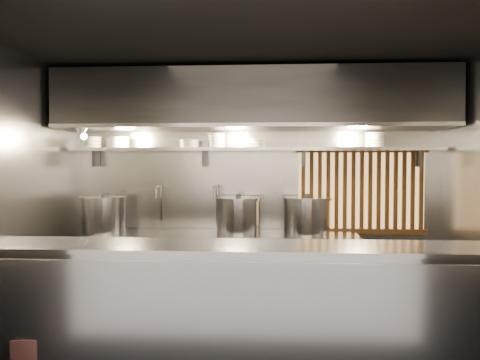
# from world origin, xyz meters

# --- Properties ---
(floor) EXTENTS (4.50, 4.50, 0.00)m
(floor) POSITION_xyz_m (0.00, 0.00, 0.00)
(floor) COLOR black
(floor) RESTS_ON ground
(ceiling) EXTENTS (4.50, 4.50, 0.00)m
(ceiling) POSITION_xyz_m (0.00, 0.00, 2.80)
(ceiling) COLOR black
(ceiling) RESTS_ON wall_back
(wall_back) EXTENTS (4.50, 0.00, 4.50)m
(wall_back) POSITION_xyz_m (0.00, 1.50, 1.40)
(wall_back) COLOR gray
(wall_back) RESTS_ON floor
(wall_left) EXTENTS (0.00, 3.00, 3.00)m
(wall_left) POSITION_xyz_m (-2.25, 0.00, 1.40)
(wall_left) COLOR gray
(wall_left) RESTS_ON floor
(serving_counter) EXTENTS (4.50, 0.56, 1.13)m
(serving_counter) POSITION_xyz_m (0.00, -0.96, 0.57)
(serving_counter) COLOR #9A9A9F
(serving_counter) RESTS_ON floor
(cooking_bench) EXTENTS (3.00, 0.70, 0.90)m
(cooking_bench) POSITION_xyz_m (-0.30, 1.13, 0.45)
(cooking_bench) COLOR #9A9A9F
(cooking_bench) RESTS_ON floor
(bowl_shelf) EXTENTS (4.40, 0.34, 0.04)m
(bowl_shelf) POSITION_xyz_m (0.00, 1.32, 1.88)
(bowl_shelf) COLOR #9A9A9F
(bowl_shelf) RESTS_ON wall_back
(exhaust_hood) EXTENTS (4.40, 0.81, 0.65)m
(exhaust_hood) POSITION_xyz_m (0.00, 1.10, 2.42)
(exhaust_hood) COLOR #2D2D30
(exhaust_hood) RESTS_ON ceiling
(wood_screen) EXTENTS (1.56, 0.09, 1.04)m
(wood_screen) POSITION_xyz_m (1.30, 1.45, 1.38)
(wood_screen) COLOR #FFC472
(wood_screen) RESTS_ON wall_back
(faucet_left) EXTENTS (0.04, 0.30, 0.50)m
(faucet_left) POSITION_xyz_m (-1.15, 1.37, 1.31)
(faucet_left) COLOR silver
(faucet_left) RESTS_ON wall_back
(faucet_right) EXTENTS (0.04, 0.30, 0.50)m
(faucet_right) POSITION_xyz_m (-0.45, 1.37, 1.31)
(faucet_right) COLOR silver
(faucet_right) RESTS_ON wall_back
(heat_lamp) EXTENTS (0.25, 0.35, 0.20)m
(heat_lamp) POSITION_xyz_m (-1.90, 0.85, 2.07)
(heat_lamp) COLOR #9A9A9F
(heat_lamp) RESTS_ON exhaust_hood
(pendant_bulb) EXTENTS (0.09, 0.09, 0.19)m
(pendant_bulb) POSITION_xyz_m (-0.10, 1.20, 1.96)
(pendant_bulb) COLOR #2D2D30
(pendant_bulb) RESTS_ON exhaust_hood
(stock_pot_left) EXTENTS (0.56, 0.56, 0.46)m
(stock_pot_left) POSITION_xyz_m (-1.75, 1.11, 1.11)
(stock_pot_left) COLOR #9A9A9F
(stock_pot_left) RESTS_ON cooking_bench
(stock_pot_mid) EXTENTS (0.65, 0.65, 0.45)m
(stock_pot_mid) POSITION_xyz_m (-0.17, 1.18, 1.11)
(stock_pot_mid) COLOR #9A9A9F
(stock_pot_mid) RESTS_ON cooking_bench
(stock_pot_right) EXTENTS (0.70, 0.70, 0.46)m
(stock_pot_right) POSITION_xyz_m (0.62, 1.15, 1.11)
(stock_pot_right) COLOR #9A9A9F
(stock_pot_right) RESTS_ON cooking_bench
(bowl_stack_0) EXTENTS (0.21, 0.21, 0.13)m
(bowl_stack_0) POSITION_xyz_m (-1.96, 1.32, 1.97)
(bowl_stack_0) COLOR silver
(bowl_stack_0) RESTS_ON bowl_shelf
(bowl_stack_1) EXTENTS (0.23, 0.23, 0.13)m
(bowl_stack_1) POSITION_xyz_m (-1.61, 1.32, 1.97)
(bowl_stack_1) COLOR silver
(bowl_stack_1) RESTS_ON bowl_shelf
(bowl_stack_2) EXTENTS (0.24, 0.24, 0.09)m
(bowl_stack_2) POSITION_xyz_m (-0.77, 1.32, 1.95)
(bowl_stack_2) COLOR silver
(bowl_stack_2) RESTS_ON bowl_shelf
(bowl_stack_3) EXTENTS (0.22, 0.22, 0.17)m
(bowl_stack_3) POSITION_xyz_m (-0.45, 1.32, 1.98)
(bowl_stack_3) COLOR silver
(bowl_stack_3) RESTS_ON bowl_shelf
(bowl_stack_4) EXTENTS (0.23, 0.23, 0.09)m
(bowl_stack_4) POSITION_xyz_m (0.04, 1.32, 1.95)
(bowl_stack_4) COLOR silver
(bowl_stack_4) RESTS_ON bowl_shelf
(bowl_stack_5) EXTENTS (0.23, 0.23, 0.17)m
(bowl_stack_5) POSITION_xyz_m (1.42, 1.32, 1.98)
(bowl_stack_5) COLOR silver
(bowl_stack_5) RESTS_ON bowl_shelf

